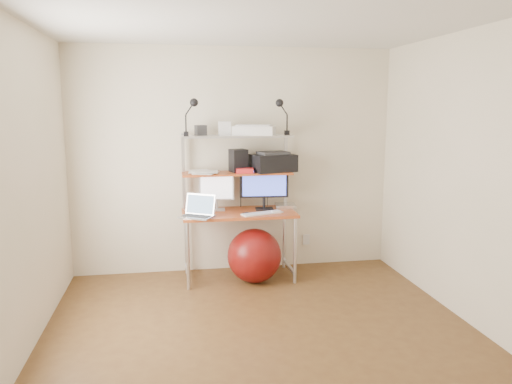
# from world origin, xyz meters

# --- Properties ---
(room) EXTENTS (3.60, 3.60, 3.60)m
(room) POSITION_xyz_m (0.00, 0.00, 1.25)
(room) COLOR brown
(room) RESTS_ON ground
(computer_desk) EXTENTS (1.20, 0.60, 1.57)m
(computer_desk) POSITION_xyz_m (0.00, 1.50, 0.96)
(computer_desk) COLOR #BB4F24
(computer_desk) RESTS_ON ground
(desktop) EXTENTS (1.20, 0.60, 0.00)m
(desktop) POSITION_xyz_m (0.00, 1.44, 0.74)
(desktop) COLOR #BB4F24
(desktop) RESTS_ON computer_desk
(mid_shelf) EXTENTS (1.18, 0.34, 0.00)m
(mid_shelf) POSITION_xyz_m (0.00, 1.57, 1.15)
(mid_shelf) COLOR #BB4F24
(mid_shelf) RESTS_ON computer_desk
(top_shelf) EXTENTS (1.18, 0.34, 0.00)m
(top_shelf) POSITION_xyz_m (0.00, 1.57, 1.55)
(top_shelf) COLOR silver
(top_shelf) RESTS_ON computer_desk
(floor) EXTENTS (3.60, 3.60, 0.00)m
(floor) POSITION_xyz_m (0.00, 0.00, 0.00)
(floor) COLOR brown
(floor) RESTS_ON ground
(wall_outlet) EXTENTS (0.08, 0.01, 0.12)m
(wall_outlet) POSITION_xyz_m (0.85, 1.79, 0.30)
(wall_outlet) COLOR silver
(wall_outlet) RESTS_ON room
(monitor_silver) EXTENTS (0.38, 0.15, 0.42)m
(monitor_silver) POSITION_xyz_m (-0.22, 1.57, 0.96)
(monitor_silver) COLOR silver
(monitor_silver) RESTS_ON desktop
(monitor_black) EXTENTS (0.53, 0.16, 0.53)m
(monitor_black) POSITION_xyz_m (0.29, 1.52, 1.01)
(monitor_black) COLOR black
(monitor_black) RESTS_ON desktop
(laptop) EXTENTS (0.41, 0.39, 0.29)m
(laptop) POSITION_xyz_m (-0.44, 1.28, 0.79)
(laptop) COLOR silver
(laptop) RESTS_ON desktop
(keyboard) EXTENTS (0.47, 0.27, 0.01)m
(keyboard) POSITION_xyz_m (0.23, 1.29, 0.75)
(keyboard) COLOR silver
(keyboard) RESTS_ON desktop
(mouse) EXTENTS (0.10, 0.06, 0.03)m
(mouse) POSITION_xyz_m (0.38, 1.32, 0.75)
(mouse) COLOR silver
(mouse) RESTS_ON desktop
(mac_mini) EXTENTS (0.25, 0.25, 0.04)m
(mac_mini) POSITION_xyz_m (0.54, 1.57, 0.76)
(mac_mini) COLOR silver
(mac_mini) RESTS_ON desktop
(phone) EXTENTS (0.10, 0.13, 0.01)m
(phone) POSITION_xyz_m (0.08, 1.31, 0.74)
(phone) COLOR black
(phone) RESTS_ON desktop
(printer) EXTENTS (0.52, 0.42, 0.22)m
(printer) POSITION_xyz_m (0.40, 1.57, 1.25)
(printer) COLOR black
(printer) RESTS_ON mid_shelf
(nas_cube) EXTENTS (0.20, 0.20, 0.25)m
(nas_cube) POSITION_xyz_m (0.02, 1.60, 1.27)
(nas_cube) COLOR black
(nas_cube) RESTS_ON mid_shelf
(red_box) EXTENTS (0.20, 0.15, 0.05)m
(red_box) POSITION_xyz_m (0.07, 1.49, 1.18)
(red_box) COLOR red
(red_box) RESTS_ON mid_shelf
(scanner) EXTENTS (0.50, 0.41, 0.11)m
(scanner) POSITION_xyz_m (0.18, 1.54, 1.60)
(scanner) COLOR silver
(scanner) RESTS_ON top_shelf
(box_white) EXTENTS (0.13, 0.11, 0.15)m
(box_white) POSITION_xyz_m (-0.13, 1.57, 1.62)
(box_white) COLOR silver
(box_white) RESTS_ON top_shelf
(box_grey) EXTENTS (0.13, 0.13, 0.11)m
(box_grey) POSITION_xyz_m (-0.38, 1.62, 1.60)
(box_grey) COLOR #303032
(box_grey) RESTS_ON top_shelf
(clip_lamp_left) EXTENTS (0.15, 0.09, 0.39)m
(clip_lamp_left) POSITION_xyz_m (-0.47, 1.45, 1.83)
(clip_lamp_left) COLOR black
(clip_lamp_left) RESTS_ON top_shelf
(clip_lamp_right) EXTENTS (0.15, 0.08, 0.38)m
(clip_lamp_right) POSITION_xyz_m (0.47, 1.52, 1.83)
(clip_lamp_right) COLOR black
(clip_lamp_right) RESTS_ON top_shelf
(exercise_ball) EXTENTS (0.58, 0.58, 0.58)m
(exercise_ball) POSITION_xyz_m (0.14, 1.30, 0.29)
(exercise_ball) COLOR #670F0B
(exercise_ball) RESTS_ON floor
(paper_stack) EXTENTS (0.34, 0.41, 0.02)m
(paper_stack) POSITION_xyz_m (-0.37, 1.57, 1.16)
(paper_stack) COLOR white
(paper_stack) RESTS_ON mid_shelf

